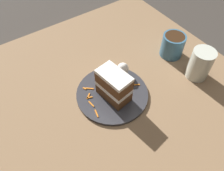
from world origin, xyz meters
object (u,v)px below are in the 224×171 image
Objects in this scene: plate at (112,93)px; coffee_mug at (173,45)px; orange_garnish at (102,75)px; drinking_glass at (199,66)px; cake_slice at (114,86)px; cream_dollop at (123,70)px.

coffee_mug reaches higher than plate.
orange_garnish is 0.45× the size of drinking_glass.
orange_garnish reaches higher than plate.
orange_garnish is 0.34m from drinking_glass.
cake_slice is at bearing -171.42° from coffee_mug.
coffee_mug reaches higher than cream_dollop.
coffee_mug is (0.23, -0.01, 0.01)m from cream_dollop.
cake_slice is 2.10× the size of cream_dollop.
cream_dollop is 0.27m from drinking_glass.
cream_dollop reaches higher than plate.
coffee_mug is at bearing 5.98° from plate.
plate is 4.78× the size of orange_garnish.
coffee_mug is at bearing 179.70° from cake_slice.
coffee_mug is at bearing -10.13° from orange_garnish.
cream_dollop is at bearing 176.86° from coffee_mug.
orange_garnish is (0.01, 0.08, 0.01)m from plate.
plate is 0.32m from drinking_glass.
drinking_glass reaches higher than coffee_mug.
cake_slice is at bearing -99.26° from orange_garnish.
drinking_glass reaches higher than cream_dollop.
cream_dollop is at bearing 147.02° from drinking_glass.
drinking_glass is at bearing -32.83° from orange_garnish.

